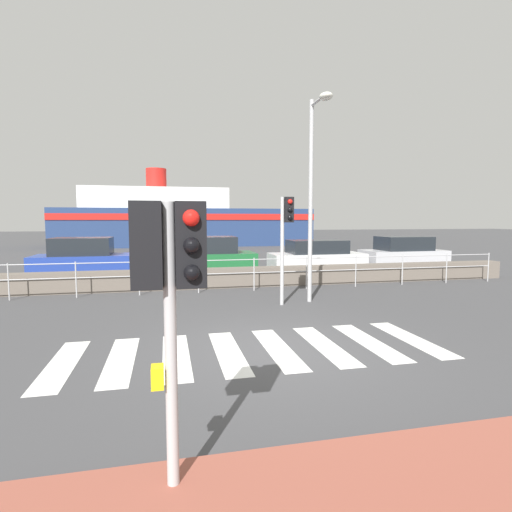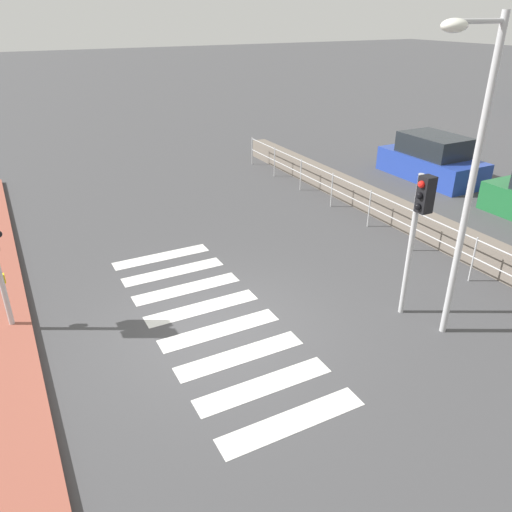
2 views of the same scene
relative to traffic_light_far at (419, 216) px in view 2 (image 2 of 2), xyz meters
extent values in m
plane|color=#424244|center=(-1.28, -3.55, -2.15)|extent=(160.00, 160.00, 0.00)
cube|color=silver|center=(-4.83, -3.55, -2.14)|extent=(0.45, 2.40, 0.01)
cube|color=silver|center=(-3.93, -3.55, -2.14)|extent=(0.45, 2.40, 0.01)
cube|color=silver|center=(-3.03, -3.55, -2.14)|extent=(0.45, 2.40, 0.01)
cube|color=silver|center=(-2.13, -3.55, -2.14)|extent=(0.45, 2.40, 0.01)
cube|color=silver|center=(-1.23, -3.55, -2.14)|extent=(0.45, 2.40, 0.01)
cube|color=silver|center=(-0.33, -3.55, -2.14)|extent=(0.45, 2.40, 0.01)
cube|color=silver|center=(0.57, -3.55, -2.14)|extent=(0.45, 2.40, 0.01)
cube|color=silver|center=(1.47, -3.55, -2.14)|extent=(0.45, 2.40, 0.01)
cube|color=#6B6056|center=(-1.28, 3.17, -1.82)|extent=(22.07, 0.55, 0.66)
cylinder|color=#B2B2B5|center=(-1.28, 2.30, -1.12)|extent=(19.86, 0.03, 0.03)
cylinder|color=#B2B2B5|center=(-1.28, 2.30, -1.55)|extent=(19.86, 0.03, 0.03)
cylinder|color=#B2B2B5|center=(-11.21, 2.30, -1.61)|extent=(0.04, 0.04, 1.08)
cylinder|color=#B2B2B5|center=(-9.41, 2.30, -1.61)|extent=(0.04, 0.04, 1.08)
cylinder|color=#B2B2B5|center=(-7.60, 2.30, -1.61)|extent=(0.04, 0.04, 1.08)
cylinder|color=#B2B2B5|center=(-5.80, 2.30, -1.61)|extent=(0.04, 0.04, 1.08)
cylinder|color=#B2B2B5|center=(-3.99, 2.30, -1.61)|extent=(0.04, 0.04, 1.08)
cylinder|color=#B2B2B5|center=(-2.18, 2.30, -1.61)|extent=(0.04, 0.04, 1.08)
cylinder|color=#B2B2B5|center=(-0.38, 2.30, -1.61)|extent=(0.04, 0.04, 1.08)
cube|color=yellow|center=(-3.24, -7.09, -1.10)|extent=(0.10, 0.14, 0.18)
cylinder|color=#B2B2B5|center=(-0.10, 0.01, -0.68)|extent=(0.10, 0.10, 2.93)
cube|color=black|center=(0.07, 0.01, 0.44)|extent=(0.24, 0.24, 0.68)
sphere|color=red|center=(0.07, -0.13, 0.65)|extent=(0.13, 0.13, 0.13)
sphere|color=black|center=(0.07, -0.13, 0.44)|extent=(0.13, 0.13, 0.13)
sphere|color=black|center=(0.07, -0.13, 0.23)|extent=(0.13, 0.13, 0.13)
cylinder|color=#B2B2B5|center=(0.79, 0.26, 0.64)|extent=(0.12, 0.12, 5.57)
cylinder|color=#B2B2B5|center=(0.79, -0.23, 3.27)|extent=(0.07, 0.99, 0.07)
ellipsoid|color=silver|center=(0.79, -0.73, 3.22)|extent=(0.32, 0.42, 0.19)
cube|color=#233D9E|center=(-6.54, 7.22, -1.71)|extent=(3.83, 1.80, 0.87)
cube|color=#1E2328|center=(-6.54, 7.22, -0.92)|extent=(2.30, 1.59, 0.71)
camera|label=1|loc=(-3.15, -10.31, 0.17)|focal=28.00mm
camera|label=2|loc=(6.20, -6.64, 3.41)|focal=35.00mm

